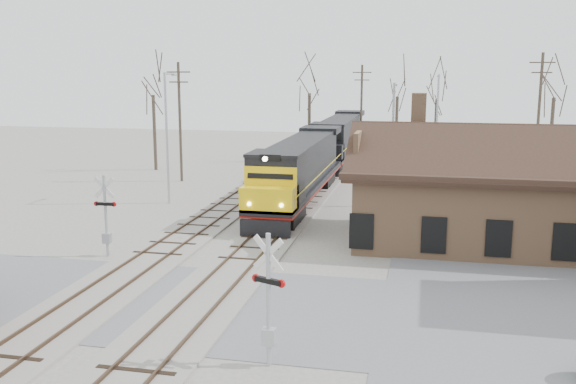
{
  "coord_description": "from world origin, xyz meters",
  "views": [
    {
      "loc": [
        8.4,
        -22.88,
        9.22
      ],
      "look_at": [
        1.56,
        9.0,
        2.93
      ],
      "focal_mm": 40.0,
      "sensor_mm": 36.0,
      "label": 1
    }
  ],
  "objects": [
    {
      "name": "utility_pole_a",
      "position": [
        -11.32,
        26.77,
        5.1
      ],
      "size": [
        2.0,
        0.24,
        9.75
      ],
      "color": "#382D23",
      "rests_on": "ground"
    },
    {
      "name": "streetlight_c",
      "position": [
        9.37,
        35.59,
        4.91
      ],
      "size": [
        0.25,
        2.04,
        8.74
      ],
      "color": "#A5A8AD",
      "rests_on": "ground"
    },
    {
      "name": "utility_pole_b",
      "position": [
        1.57,
        46.59,
        5.03
      ],
      "size": [
        2.0,
        0.24,
        9.62
      ],
      "color": "#382D23",
      "rests_on": "ground"
    },
    {
      "name": "crossbuck_near",
      "position": [
        3.86,
        -4.59,
        2.01
      ],
      "size": [
        1.17,
        0.53,
        4.31
      ],
      "rotation": [
        0.0,
        0.0,
        -0.38
      ],
      "color": "#A5A8AD",
      "rests_on": "ground"
    },
    {
      "name": "streetlight_b",
      "position": [
        6.28,
        20.56,
        4.68
      ],
      "size": [
        0.25,
        2.04,
        8.31
      ],
      "color": "#A5A8AD",
      "rests_on": "ground"
    },
    {
      "name": "ground",
      "position": [
        0.0,
        0.0,
        0.0
      ],
      "size": [
        140.0,
        140.0,
        0.0
      ],
      "primitive_type": "plane",
      "color": "#A49E94",
      "rests_on": "ground"
    },
    {
      "name": "crossbuck_far",
      "position": [
        -6.89,
        5.42,
        1.92
      ],
      "size": [
        1.17,
        0.31,
        4.1
      ],
      "rotation": [
        0.0,
        0.0,
        3.18
      ],
      "color": "#A5A8AD",
      "rests_on": "ground"
    },
    {
      "name": "locomotive_lead",
      "position": [
        0.0,
        19.8,
        2.38
      ],
      "size": [
        3.04,
        20.38,
        4.52
      ],
      "color": "black",
      "rests_on": "ground"
    },
    {
      "name": "locomotive_trailing",
      "position": [
        0.0,
        40.45,
        2.38
      ],
      "size": [
        3.04,
        20.38,
        4.28
      ],
      "color": "black",
      "rests_on": "ground"
    },
    {
      "name": "tree_c",
      "position": [
        5.39,
        45.92,
        7.37
      ],
      "size": [
        4.23,
        4.23,
        10.36
      ],
      "color": "#382D23",
      "rests_on": "ground"
    },
    {
      "name": "depot",
      "position": [
        11.99,
        12.0,
        2.41
      ],
      "size": [
        15.2,
        9.31,
        7.9
      ],
      "color": "#A07553",
      "rests_on": "ground"
    },
    {
      "name": "tree_e",
      "position": [
        19.25,
        37.1,
        7.83
      ],
      "size": [
        4.49,
        4.49,
        11.0
      ],
      "color": "#382D23",
      "rests_on": "ground"
    },
    {
      "name": "tree_d",
      "position": [
        9.4,
        43.59,
        7.18
      ],
      "size": [
        4.12,
        4.12,
        10.09
      ],
      "color": "#382D23",
      "rests_on": "ground"
    },
    {
      "name": "tree_b",
      "position": [
        -3.01,
        40.46,
        7.93
      ],
      "size": [
        4.55,
        4.55,
        11.14
      ],
      "color": "#382D23",
      "rests_on": "ground"
    },
    {
      "name": "utility_pole_c",
      "position": [
        17.41,
        32.85,
        5.48
      ],
      "size": [
        2.0,
        0.24,
        10.51
      ],
      "color": "#382D23",
      "rests_on": "ground"
    },
    {
      "name": "tree_a",
      "position": [
        -15.89,
        31.97,
        7.99
      ],
      "size": [
        4.58,
        4.58,
        11.22
      ],
      "color": "#382D23",
      "rests_on": "ground"
    },
    {
      "name": "streetlight_a",
      "position": [
        -8.88,
        18.27,
        5.03
      ],
      "size": [
        0.25,
        2.04,
        8.98
      ],
      "color": "#A5A8AD",
      "rests_on": "ground"
    },
    {
      "name": "track_main",
      "position": [
        0.0,
        15.0,
        0.07
      ],
      "size": [
        3.4,
        90.0,
        0.24
      ],
      "color": "#A49E94",
      "rests_on": "ground"
    },
    {
      "name": "road",
      "position": [
        0.0,
        0.0,
        0.01
      ],
      "size": [
        60.0,
        9.0,
        0.03
      ],
      "primitive_type": "cube",
      "color": "slate",
      "rests_on": "ground"
    },
    {
      "name": "track_siding",
      "position": [
        -4.5,
        15.0,
        0.07
      ],
      "size": [
        3.4,
        90.0,
        0.24
      ],
      "color": "#A49E94",
      "rests_on": "ground"
    }
  ]
}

